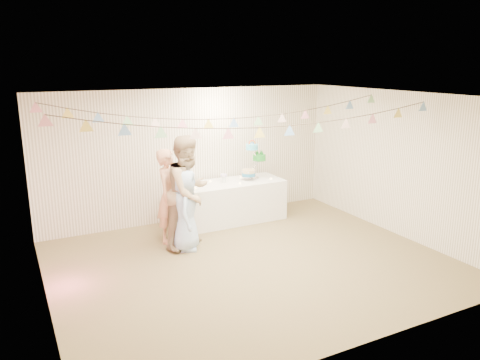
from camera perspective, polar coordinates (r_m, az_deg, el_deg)
name	(u,v)px	position (r m, az deg, el deg)	size (l,w,h in m)	color
floor	(252,263)	(7.51, 1.46, -10.07)	(6.00, 6.00, 0.00)	brown
ceiling	(253,96)	(6.86, 1.59, 10.14)	(6.00, 6.00, 0.00)	silver
back_wall	(192,155)	(9.29, -5.91, 3.05)	(6.00, 6.00, 0.00)	white
front_wall	(366,237)	(5.13, 15.15, -6.71)	(6.00, 6.00, 0.00)	white
left_wall	(38,212)	(6.27, -23.37, -3.56)	(5.00, 5.00, 0.00)	white
right_wall	(399,164)	(8.88, 18.78, 1.84)	(5.00, 5.00, 0.00)	white
table	(230,201)	(9.28, -1.18, -2.62)	(2.12, 0.85, 0.80)	white
cake_stand	(254,163)	(9.39, 1.68, 2.11)	(0.66, 0.39, 0.74)	silver
cake_bottom	(248,178)	(9.33, 1.04, 0.26)	(0.31, 0.31, 0.15)	teal
cake_middle	(259,162)	(9.56, 2.37, 2.25)	(0.27, 0.27, 0.22)	#1F912A
cake_top_tier	(252,151)	(9.29, 1.46, 3.60)	(0.25, 0.25, 0.19)	#46BCDE
platter	(210,187)	(8.96, -3.66, -0.87)	(0.32, 0.32, 0.02)	white
posy	(224,180)	(9.16, -1.99, -0.01)	(0.15, 0.15, 0.17)	white
person_adult_a	(169,196)	(8.22, -8.64, -1.91)	(0.60, 0.40, 1.65)	#EFA67D
person_adult_b	(188,192)	(7.90, -6.31, -1.48)	(0.93, 0.73, 1.92)	tan
person_child	(186,210)	(7.84, -6.65, -3.69)	(0.67, 0.44, 1.38)	#B1CFFB
bunting_back	(221,107)	(7.86, -2.32, 8.83)	(5.60, 1.10, 0.40)	pink
bunting_front	(260,117)	(6.71, 2.41, 7.64)	(5.60, 0.90, 0.36)	#72A5E5
tealight_0	(195,188)	(8.73, -5.48, -0.97)	(0.04, 0.04, 0.03)	#FFD88C
tealight_1	(210,181)	(9.19, -3.65, -0.15)	(0.04, 0.04, 0.03)	#FFD88C
tealight_2	(240,183)	(9.02, -0.01, -0.39)	(0.04, 0.04, 0.03)	#FFD88C
tealight_3	(241,177)	(9.51, 0.12, 0.38)	(0.04, 0.04, 0.03)	#FFD88C
tealight_4	(271,179)	(9.40, 3.79, 0.17)	(0.04, 0.04, 0.03)	#FFD88C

